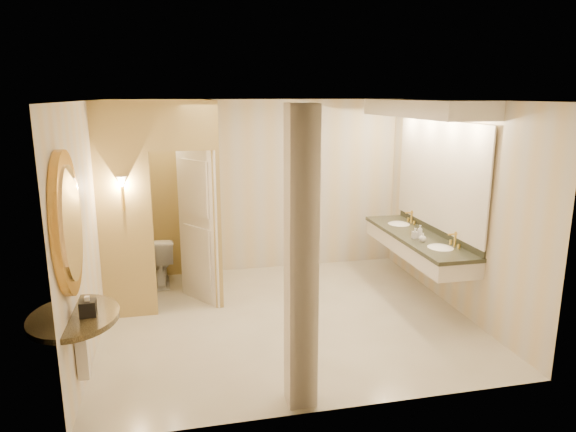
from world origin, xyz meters
name	(u,v)px	position (x,y,z in m)	size (l,w,h in m)	color
floor	(287,318)	(0.00, 0.00, 0.00)	(4.50, 4.50, 0.00)	beige
ceiling	(287,100)	(0.00, 0.00, 2.70)	(4.50, 4.50, 0.00)	silver
wall_back	(260,187)	(0.00, 2.00, 1.35)	(4.50, 0.02, 2.70)	beige
wall_front	(337,267)	(0.00, -2.00, 1.35)	(4.50, 0.02, 2.70)	beige
wall_left	(91,224)	(-2.25, 0.00, 1.35)	(0.02, 4.00, 2.70)	beige
wall_right	(455,206)	(2.25, 0.00, 1.35)	(0.02, 4.00, 2.70)	beige
toilet_closet	(189,200)	(-1.13, 0.97, 1.39)	(1.50, 1.55, 2.70)	#D1BC6D
wall_sconce	(122,183)	(-1.93, 0.43, 1.73)	(0.14, 0.14, 0.42)	gold
vanity	(423,181)	(1.98, 0.40, 1.63)	(0.75, 2.52, 2.09)	silver
console_shelf	(71,264)	(-2.21, -1.40, 1.34)	(0.97, 0.97, 1.93)	black
pillar	(301,262)	(-0.26, -1.80, 1.35)	(0.26, 0.26, 2.70)	silver
tissue_box	(88,308)	(-2.10, -1.45, 0.94)	(0.14, 0.14, 0.14)	black
toilet	(159,260)	(-1.59, 1.58, 0.37)	(0.41, 0.72, 0.74)	white
soap_bottle_a	(415,233)	(1.82, 0.24, 0.95)	(0.06, 0.07, 0.14)	beige
soap_bottle_b	(423,237)	(1.85, 0.06, 0.93)	(0.09, 0.09, 0.12)	silver
soap_bottle_c	(420,232)	(1.89, 0.22, 0.97)	(0.07, 0.07, 0.19)	#C6B28C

